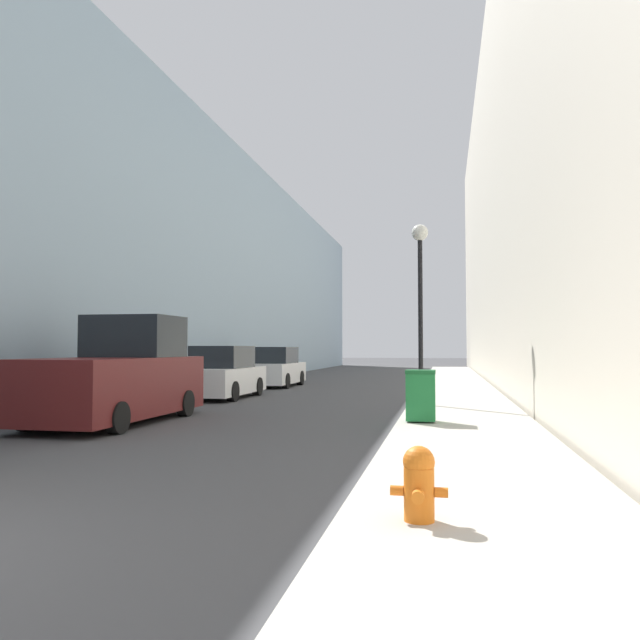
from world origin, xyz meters
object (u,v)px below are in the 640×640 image
object	(u,v)px
pickup_truck	(118,377)
parked_sedan_near	(223,374)
parked_sedan_far	(274,368)
lamppost	(420,282)
trash_bin	(421,395)
fire_hydrant	(419,482)

from	to	relation	value
pickup_truck	parked_sedan_near	world-z (taller)	pickup_truck
pickup_truck	parked_sedan_far	size ratio (longest dim) A/B	1.20
lamppost	parked_sedan_far	size ratio (longest dim) A/B	1.14
parked_sedan_far	trash_bin	bearing A→B (deg)	-62.46
trash_bin	parked_sedan_far	distance (m)	14.74
parked_sedan_near	parked_sedan_far	distance (m)	6.39
parked_sedan_near	trash_bin	bearing A→B (deg)	-44.36
trash_bin	parked_sedan_near	world-z (taller)	parked_sedan_near
lamppost	parked_sedan_near	xyz separation A→B (m)	(-6.68, 2.65, -2.70)
lamppost	parked_sedan_near	distance (m)	7.68
lamppost	parked_sedan_near	bearing A→B (deg)	158.41
pickup_truck	parked_sedan_far	xyz separation A→B (m)	(-0.03, 13.33, -0.23)
trash_bin	pickup_truck	size ratio (longest dim) A/B	0.21
trash_bin	parked_sedan_near	size ratio (longest dim) A/B	0.25
parked_sedan_near	parked_sedan_far	bearing A→B (deg)	89.89
pickup_truck	parked_sedan_far	world-z (taller)	pickup_truck
pickup_truck	parked_sedan_near	size ratio (longest dim) A/B	1.20
parked_sedan_near	fire_hydrant	bearing A→B (deg)	-63.49
fire_hydrant	trash_bin	size ratio (longest dim) A/B	0.62
fire_hydrant	parked_sedan_far	distance (m)	21.82
lamppost	pickup_truck	size ratio (longest dim) A/B	0.95
parked_sedan_near	parked_sedan_far	world-z (taller)	parked_sedan_near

